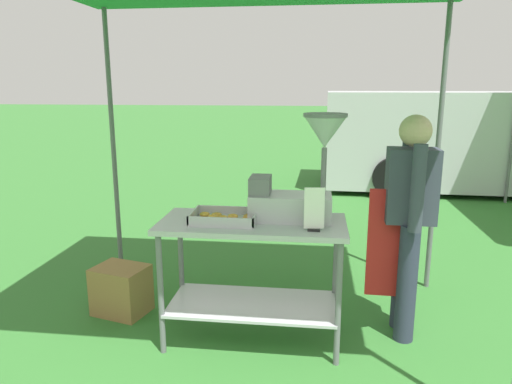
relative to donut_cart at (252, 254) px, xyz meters
name	(u,v)px	position (x,y,z in m)	size (l,w,h in m)	color
ground_plane	(302,194)	(0.21, 4.70, -0.65)	(70.00, 70.00, 0.00)	#33702D
donut_cart	(252,254)	(0.00, 0.00, 0.00)	(1.28, 0.59, 0.89)	#B7B7BC
donut_tray	(225,219)	(-0.19, -0.03, 0.26)	(0.44, 0.31, 0.07)	#B7B7BC
donut_fryer	(300,179)	(0.32, 0.08, 0.53)	(0.65, 0.29, 0.73)	#B7B7BC
menu_sign	(314,212)	(0.42, -0.16, 0.36)	(0.13, 0.05, 0.28)	black
vendor	(408,216)	(1.08, 0.23, 0.25)	(0.45, 0.53, 1.61)	#2D3347
supply_crate	(121,290)	(-1.10, 0.28, -0.46)	(0.47, 0.41, 0.39)	olive
van_silver	(496,140)	(3.52, 5.52, 0.23)	(5.83, 2.21, 1.69)	#BCBCC1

